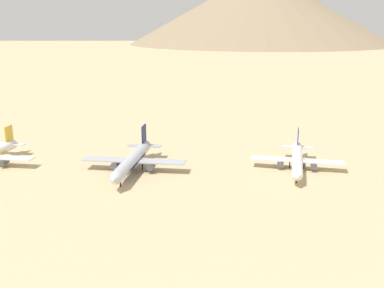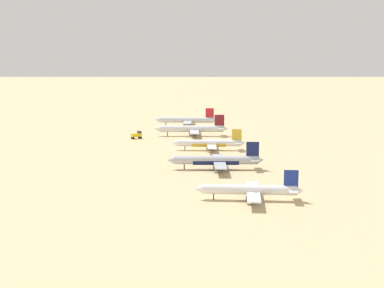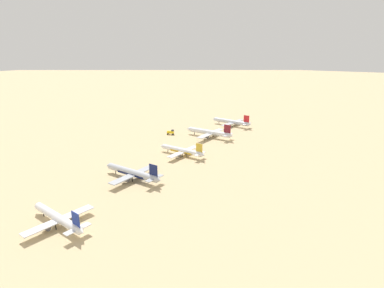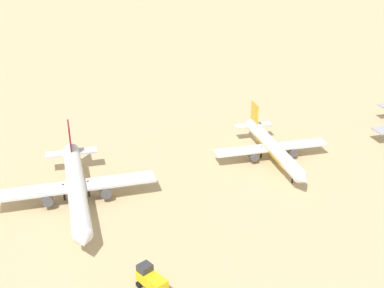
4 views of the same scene
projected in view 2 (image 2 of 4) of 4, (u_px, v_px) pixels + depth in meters
The scene contains 7 objects.
ground_plane at pixel (209, 151), 269.09m from camera, with size 1800.00×1800.00×0.00m, color tan.
parked_jet_0 at pixel (187, 120), 355.50m from camera, with size 37.97×30.96×10.95m.
parked_jet_1 at pixel (192, 129), 314.39m from camera, with size 39.65×32.18×11.44m.
parked_jet_2 at pixel (209, 143), 269.78m from camera, with size 33.95×27.59×9.79m.
parked_jet_3 at pixel (217, 160), 226.24m from camera, with size 37.50×30.45×10.81m.
parked_jet_4 at pixel (250, 190), 179.82m from camera, with size 33.51×27.35×9.67m.
service_truck at pixel (137, 135), 305.21m from camera, with size 5.70×4.54×3.90m.
Camera 2 is at (21.36, 264.47, 45.57)m, focal length 55.14 mm.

